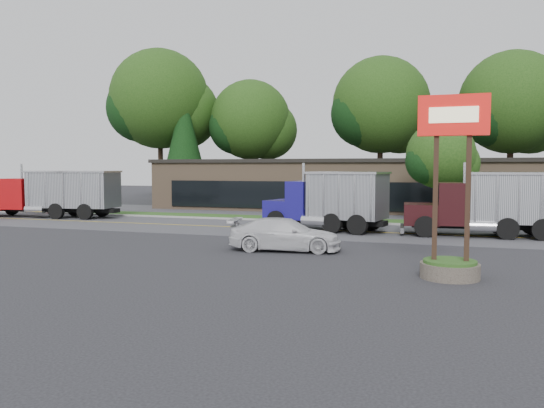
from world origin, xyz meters
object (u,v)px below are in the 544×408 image
(bilo_sign, at_px, (451,217))
(dump_truck_red, at_px, (56,192))
(rally_car, at_px, (285,234))
(dump_truck_blue, at_px, (332,199))
(dump_truck_maroon, at_px, (491,202))

(bilo_sign, xyz_separation_m, dump_truck_red, (-26.86, 13.24, -0.21))
(bilo_sign, height_order, rally_car, bilo_sign)
(dump_truck_blue, bearing_deg, dump_truck_red, 6.90)
(dump_truck_blue, height_order, dump_truck_maroon, same)
(dump_truck_red, xyz_separation_m, rally_car, (20.05, -9.34, -1.11))
(bilo_sign, xyz_separation_m, rally_car, (-6.80, 3.90, -1.32))
(dump_truck_red, relative_size, dump_truck_blue, 1.48)
(dump_truck_red, distance_m, dump_truck_maroon, 29.02)
(dump_truck_red, distance_m, rally_car, 22.15)
(dump_truck_blue, xyz_separation_m, rally_car, (-0.48, -7.62, -1.09))
(bilo_sign, height_order, dump_truck_blue, bilo_sign)
(dump_truck_maroon, distance_m, rally_car, 11.83)
(bilo_sign, distance_m, dump_truck_red, 29.94)
(bilo_sign, distance_m, rally_car, 7.95)
(dump_truck_red, xyz_separation_m, dump_truck_blue, (20.54, -1.72, -0.02))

